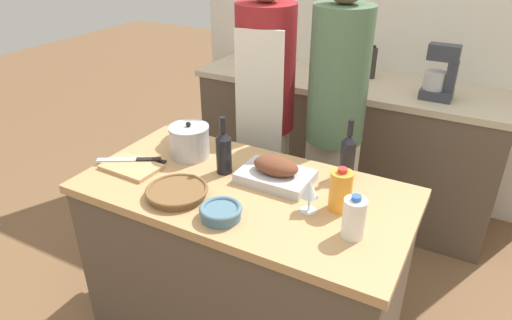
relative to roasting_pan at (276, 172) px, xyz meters
name	(u,v)px	position (x,y,z in m)	size (l,w,h in m)	color
kitchen_island	(245,265)	(-0.10, -0.11, -0.47)	(1.41, 0.73, 0.86)	brown
back_counter	(343,144)	(-0.10, 1.29, -0.44)	(2.05, 0.60, 0.93)	brown
back_wall	(370,18)	(-0.10, 1.64, 0.37)	(2.55, 0.10, 2.55)	silver
roasting_pan	(276,172)	(0.00, 0.00, 0.00)	(0.31, 0.21, 0.11)	#BCBCC1
wicker_basket	(177,192)	(-0.30, -0.30, -0.02)	(0.26, 0.26, 0.04)	brown
cutting_board	(131,167)	(-0.63, -0.21, -0.03)	(0.27, 0.18, 0.02)	tan
stock_pot	(190,141)	(-0.47, 0.02, 0.03)	(0.19, 0.19, 0.18)	#B7B7BC
mixing_bowl	(221,212)	(-0.06, -0.35, -0.01)	(0.17, 0.17, 0.05)	slate
juice_jug	(341,191)	(0.31, -0.07, 0.04)	(0.09, 0.09, 0.18)	orange
milk_jug	(354,218)	(0.41, -0.22, 0.03)	(0.08, 0.08, 0.17)	white
wine_bottle_green	(224,151)	(-0.24, -0.04, 0.06)	(0.07, 0.07, 0.27)	black
wine_bottle_dark	(348,155)	(0.25, 0.19, 0.06)	(0.06, 0.06, 0.27)	black
wine_glass_left	(310,190)	(0.21, -0.14, 0.05)	(0.07, 0.07, 0.14)	silver
knife_chef	(131,160)	(-0.66, -0.18, -0.02)	(0.27, 0.17, 0.01)	#B7B7BC
knife_paring	(144,159)	(-0.64, -0.12, -0.04)	(0.25, 0.07, 0.01)	#B7B7BC
stand_mixer	(440,77)	(0.46, 1.20, 0.16)	(0.18, 0.14, 0.32)	#333842
condiment_bottle_tall	(333,72)	(-0.19, 1.22, 0.09)	(0.06, 0.06, 0.14)	#B28E2D
condiment_bottle_short	(372,63)	(0.01, 1.41, 0.13)	(0.05, 0.05, 0.22)	#332D28
person_cook_aproned	(265,106)	(-0.36, 0.59, 0.04)	(0.32, 0.35, 1.70)	beige
person_cook_guest	(336,114)	(0.05, 0.60, 0.06)	(0.30, 0.30, 1.72)	beige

